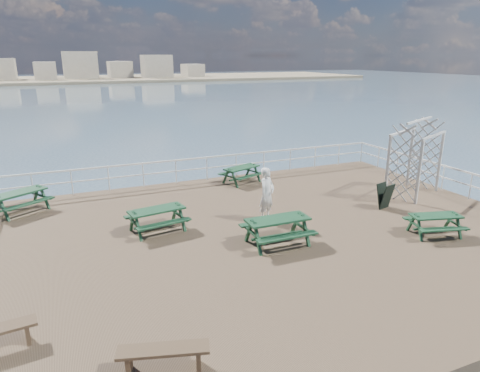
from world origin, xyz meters
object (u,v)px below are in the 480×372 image
Objects in this scene: picnic_table_a at (20,197)px; flat_bench_near at (164,354)px; person at (267,194)px; picnic_table_d at (278,225)px; picnic_table_c at (242,171)px; picnic_table_b at (157,215)px; picnic_table_e at (435,220)px; trellis_arbor at (415,162)px.

picnic_table_a is 10.71m from flat_bench_near.
picnic_table_d is at bearing -137.63° from person.
flat_bench_near is at bearing -160.86° from person.
picnic_table_a is 9.04m from picnic_table_c.
picnic_table_b is 1.06× the size of person.
picnic_table_d is at bearing -124.68° from picnic_table_c.
picnic_table_c is 1.21× the size of flat_bench_near.
flat_bench_near is at bearing -148.56° from picnic_table_e.
person is at bearing 65.93° from flat_bench_near.
picnic_table_c is 1.06× the size of picnic_table_d.
trellis_arbor is at bearing 70.36° from picnic_table_e.
picnic_table_b is at bearing -73.22° from picnic_table_a.
trellis_arbor is (10.67, -0.23, 0.83)m from picnic_table_b.
picnic_table_b is 1.03× the size of picnic_table_d.
picnic_table_b is at bearing 141.36° from person.
picnic_table_d reaches higher than picnic_table_a.
picnic_table_b is 3.81m from person.
trellis_arbor is at bearing 16.99° from picnic_table_d.
trellis_arbor is 6.94m from person.
picnic_table_e is 0.98× the size of person.
trellis_arbor is at bearing -28.23° from person.
person is (8.00, -4.27, 0.38)m from picnic_table_a.
picnic_table_a is at bearing 140.58° from trellis_arbor.
picnic_table_c is (9.03, 0.35, -0.04)m from picnic_table_a.
picnic_table_d is 0.63× the size of trellis_arbor.
picnic_table_c is at bearing 76.20° from flat_bench_near.
flat_bench_near is at bearing -176.70° from trellis_arbor.
picnic_table_d reaches higher than flat_bench_near.
picnic_table_a is 1.24× the size of person.
person reaches higher than picnic_table_b.
picnic_table_a is 1.20× the size of picnic_table_d.
picnic_table_a reaches higher than picnic_table_b.
person reaches higher than picnic_table_d.
picnic_table_c is 1.11× the size of picnic_table_e.
picnic_table_d is 1.14× the size of flat_bench_near.
person is (0.58, 1.91, 0.34)m from picnic_table_d.
trellis_arbor is at bearing -57.12° from picnic_table_c.
picnic_table_d is at bearing 171.94° from trellis_arbor.
trellis_arbor is at bearing 43.90° from flat_bench_near.
picnic_table_a is 14.53m from picnic_table_e.
flat_bench_near is at bearing -106.03° from picnic_table_a.
picnic_table_b is (4.25, -3.75, -0.01)m from picnic_table_a.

